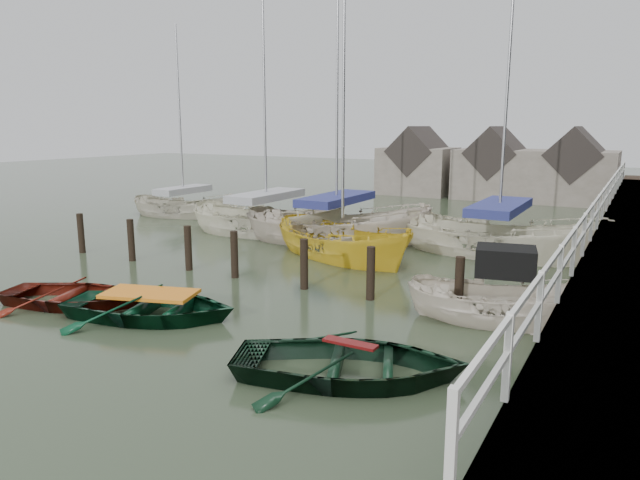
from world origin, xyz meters
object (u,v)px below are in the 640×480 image
Objects in this scene: motorboat at (500,318)px; sailboat_d at (497,253)px; rowboat_green at (151,318)px; sailboat_e at (184,215)px; rowboat_dkgreen at (350,378)px; sailboat_b at (336,240)px; rowboat_red at (75,305)px; sailboat_c at (342,256)px; sailboat_a at (267,233)px.

sailboat_d reaches higher than motorboat.
sailboat_e is at bearing 22.15° from rowboat_green.
rowboat_green is 12.16m from sailboat_d.
sailboat_d is 15.54m from sailboat_e.
sailboat_d is 1.17× the size of sailboat_e.
rowboat_dkgreen is 0.38× the size of sailboat_b.
sailboat_e is at bearing 13.56° from rowboat_red.
rowboat_red is 14.32m from sailboat_e.
sailboat_a is at bearing 89.45° from sailboat_c.
rowboat_red is at bearing -178.59° from sailboat_c.
sailboat_b is (-7.64, 6.34, -0.04)m from motorboat.
rowboat_dkgreen is 13.99m from sailboat_a.
rowboat_red is 10.28m from sailboat_a.
rowboat_green is 0.98× the size of rowboat_dkgreen.
rowboat_red is at bearing 65.08° from rowboat_dkgreen.
sailboat_d is at bearing -33.02° from sailboat_c.
sailboat_b is 0.93× the size of sailboat_d.
rowboat_green is 10.64m from sailboat_a.
sailboat_c is 0.96× the size of sailboat_d.
motorboat reaches higher than rowboat_green.
rowboat_dkgreen is 0.41× the size of sailboat_e.
sailboat_c is at bearing -165.59° from sailboat_b.
sailboat_b is at bearing 56.47° from sailboat_c.
sailboat_c is (4.61, -2.09, -0.05)m from sailboat_a.
sailboat_e is at bearing 93.69° from sailboat_c.
sailboat_d is (5.97, 0.75, 0.00)m from sailboat_b.
sailboat_d is at bearing -54.03° from rowboat_red.
sailboat_a is at bearing -11.47° from rowboat_red.
sailboat_d is (5.48, 10.85, 0.06)m from rowboat_green.
rowboat_red is at bearing -178.45° from sailboat_a.
sailboat_d is at bearing -101.05° from sailboat_b.
rowboat_red is 8.77m from sailboat_c.
sailboat_c reaches higher than sailboat_e.
rowboat_dkgreen reaches higher than rowboat_green.
motorboat is 9.92m from sailboat_b.
motorboat is at bearing -43.21° from rowboat_dkgreen.
sailboat_e is (-10.96, 4.02, 0.05)m from sailboat_c.
sailboat_b is 0.96× the size of sailboat_c.
sailboat_a is (-1.26, 10.20, 0.06)m from rowboat_red.
sailboat_b is at bearing -29.12° from rowboat_red.
rowboat_dkgreen is (7.91, -0.36, 0.00)m from rowboat_red.
sailboat_e is (-6.34, 1.93, 0.00)m from sailboat_a.
motorboat is 0.37× the size of sailboat_a.
sailboat_a is at bearing 18.66° from rowboat_dkgreen.
rowboat_green is 7.94m from sailboat_c.
sailboat_a is at bearing -118.17° from sailboat_e.
sailboat_c is (-6.22, 4.12, -0.08)m from motorboat.
sailboat_e is (-9.54, 1.81, 0.01)m from sailboat_b.
rowboat_dkgreen is at bearing -175.37° from sailboat_d.
rowboat_green is 15.57m from sailboat_e.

